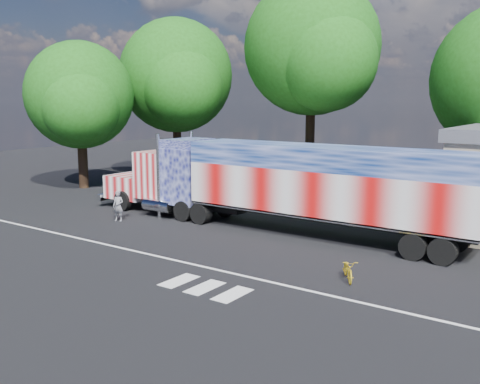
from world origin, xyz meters
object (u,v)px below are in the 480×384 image
Objects in this scene: woman at (118,206)px; tree_nw_a at (177,76)px; bicycle at (348,269)px; tree_n_mid at (314,48)px; semi_truck at (277,183)px; tree_w_a at (80,96)px; coach_bus at (278,173)px.

woman is 19.04m from tree_nw_a.
bicycle is 24.15m from tree_n_mid.
semi_truck is 19.25m from tree_w_a.
tree_n_mid is (-5.31, 13.75, 7.89)m from semi_truck.
bicycle is (10.58, -12.55, -1.35)m from coach_bus.
semi_truck is at bearing 107.27° from bicycle.
semi_truck is 1.89× the size of coach_bus.
tree_w_a is at bearing 128.79° from bicycle.
coach_bus is at bearing 96.87° from bicycle.
semi_truck is at bearing -34.60° from tree_nw_a.
tree_n_mid is at bearing 88.07° from bicycle.
semi_truck is 1.42× the size of tree_n_mid.
tree_nw_a is at bearing 80.25° from tree_w_a.
tree_n_mid is at bearing 97.95° from coach_bus.
coach_bus is 0.88× the size of tree_nw_a.
woman is at bearing -158.07° from semi_truck.
tree_nw_a reaches higher than bicycle.
bicycle is at bearing -39.46° from semi_truck.
coach_bus is (-4.43, 7.49, -0.65)m from semi_truck.
tree_n_mid reaches higher than tree_nw_a.
semi_truck is 8.80m from woman.
semi_truck is at bearing 3.75° from woman.
semi_truck is 13.23× the size of woman.
bicycle is 0.12× the size of tree_nw_a.
tree_n_mid is at bearing 62.71° from woman.
coach_bus reaches higher than woman.
semi_truck is at bearing -68.90° from tree_n_mid.
coach_bus is 10.63m from tree_n_mid.
woman is 0.13× the size of tree_nw_a.
coach_bus is 11.35m from woman.
bicycle is 0.14× the size of tree_w_a.
bicycle is 26.70m from tree_w_a.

